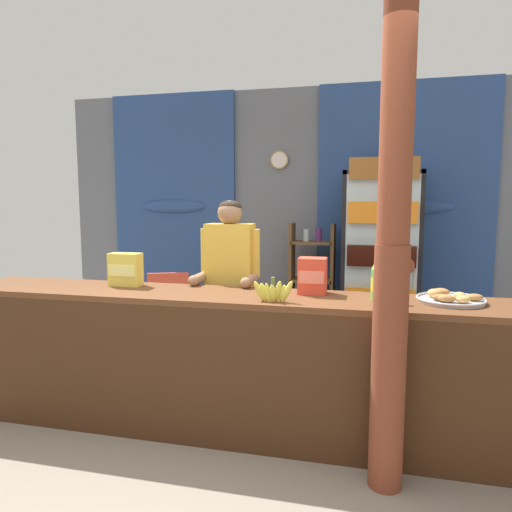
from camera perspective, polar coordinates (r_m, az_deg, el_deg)
name	(u,v)px	position (r m, az deg, el deg)	size (l,w,h in m)	color
ground_plane	(248,394)	(4.00, -0.95, -16.60)	(7.22, 7.22, 0.00)	gray
back_wall_curtained	(287,213)	(5.35, 3.78, 5.31)	(5.29, 0.22, 2.84)	slate
stall_counter	(232,352)	(3.11, -2.94, -11.71)	(4.07, 0.57, 0.96)	brown
timber_post	(392,255)	(2.55, 16.46, 0.11)	(0.21, 0.19, 2.72)	brown
drink_fridge	(380,251)	(4.79, 15.06, 0.57)	(0.75, 0.68, 1.99)	black
bottle_shelf_rack	(312,283)	(5.03, 6.87, -3.35)	(0.48, 0.28, 1.35)	brown
plastic_lawn_chair	(169,311)	(4.76, -10.70, -6.65)	(0.58, 0.58, 0.86)	#E5563D
shopkeeper	(230,277)	(3.63, -3.23, -2.57)	(0.48, 0.42, 1.59)	#28282D
soda_bottle_lime_soda	(378,279)	(3.02, 14.83, -2.74)	(0.09, 0.09, 0.32)	#75C64C
snack_box_instant_noodle	(126,269)	(3.56, -15.77, -1.61)	(0.23, 0.12, 0.24)	#EAD14C
snack_box_crackers	(312,276)	(3.16, 6.97, -2.42)	(0.19, 0.15, 0.24)	#E5422D
pastry_tray	(450,298)	(3.12, 22.80, -4.84)	(0.41, 0.41, 0.07)	#BCBCC1
banana_bunch	(273,292)	(2.89, 2.06, -4.46)	(0.27, 0.06, 0.16)	#DBCC42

